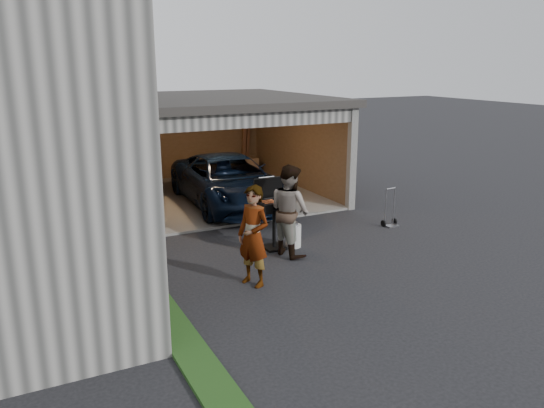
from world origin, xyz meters
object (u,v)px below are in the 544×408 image
(bbq_grill, at_px, (273,208))
(hand_truck, at_px, (390,219))
(man, at_px, (290,210))
(plywood_panel, at_px, (138,265))
(propane_tank, at_px, (293,236))
(woman, at_px, (253,236))
(minivan, at_px, (229,183))

(bbq_grill, height_order, hand_truck, bbq_grill)
(man, bearing_deg, hand_truck, -89.13)
(plywood_panel, xyz_separation_m, hand_truck, (6.30, 1.09, -0.32))
(man, height_order, propane_tank, man)
(woman, xyz_separation_m, bbq_grill, (1.17, 1.53, -0.01))
(propane_tank, xyz_separation_m, plywood_panel, (-3.49, -0.85, 0.25))
(woman, distance_m, propane_tank, 2.23)
(woman, height_order, man, man)
(plywood_panel, bearing_deg, bbq_grill, 17.44)
(woman, xyz_separation_m, man, (1.30, 1.06, 0.03))
(hand_truck, bearing_deg, man, -172.07)
(woman, bearing_deg, minivan, 138.39)
(woman, height_order, propane_tank, woman)
(man, relative_size, hand_truck, 1.98)
(bbq_grill, xyz_separation_m, plywood_panel, (-3.07, -0.96, -0.39))
(woman, bearing_deg, hand_truck, 86.69)
(minivan, bearing_deg, man, -91.13)
(minivan, xyz_separation_m, propane_tank, (0.00, -3.58, -0.42))
(bbq_grill, relative_size, plywood_panel, 1.48)
(bbq_grill, bearing_deg, hand_truck, 2.30)
(man, distance_m, propane_tank, 0.83)
(plywood_panel, bearing_deg, propane_tank, 13.64)
(minivan, height_order, propane_tank, minivan)
(man, height_order, bbq_grill, man)
(man, height_order, hand_truck, man)
(minivan, relative_size, man, 2.57)
(plywood_panel, bearing_deg, woman, -16.67)
(woman, distance_m, hand_truck, 4.76)
(minivan, bearing_deg, bbq_grill, -93.90)
(propane_tank, bearing_deg, plywood_panel, -166.36)
(bbq_grill, height_order, plywood_panel, bbq_grill)
(woman, height_order, plywood_panel, woman)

